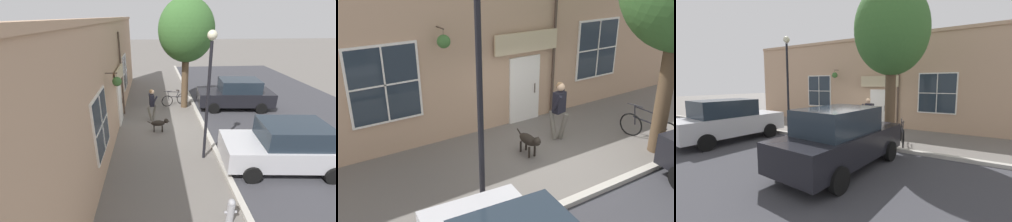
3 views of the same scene
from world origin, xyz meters
TOP-DOWN VIEW (x-y plane):
  - ground_plane at (0.00, 0.00)m, footprint 90.00×90.00m
  - curb_and_road at (5.85, 0.00)m, footprint 10.10×28.00m
  - storefront_facade at (-2.34, 0.00)m, footprint 0.95×18.00m
  - pedestrian_walking at (-0.55, 0.58)m, footprint 0.57×0.55m
  - dog_on_leash at (-0.21, -0.66)m, footprint 1.06×0.30m
  - street_tree_by_curb at (1.36, 2.39)m, footprint 3.05×2.75m
  - leaning_bicycle at (0.86, 2.74)m, footprint 1.67×0.57m
  - parked_car_nearest_curb at (4.15, -3.75)m, footprint 4.43×2.21m
  - parked_car_mid_block at (4.40, 2.02)m, footprint 4.43×2.21m
  - street_lamp at (1.42, -2.96)m, footprint 0.32×0.32m
  - fire_hydrant at (1.46, -5.97)m, footprint 0.34×0.20m

SIDE VIEW (x-z plane):
  - ground_plane at x=0.00m, z-range 0.00..0.00m
  - curb_and_road at x=5.85m, z-range -0.04..0.08m
  - leaning_bicycle at x=0.86m, z-range -0.12..0.88m
  - fire_hydrant at x=1.46m, z-range 0.01..0.78m
  - dog_on_leash at x=-0.21m, z-range 0.10..0.77m
  - parked_car_nearest_curb at x=4.15m, z-range 0.00..1.75m
  - parked_car_mid_block at x=4.40m, z-range 0.00..1.75m
  - pedestrian_walking at x=-0.55m, z-range 0.18..1.90m
  - storefront_facade at x=-2.34m, z-range 0.00..5.06m
  - street_lamp at x=1.42m, z-range 0.74..5.46m
  - street_tree_by_curb at x=1.36m, z-range 1.22..7.30m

